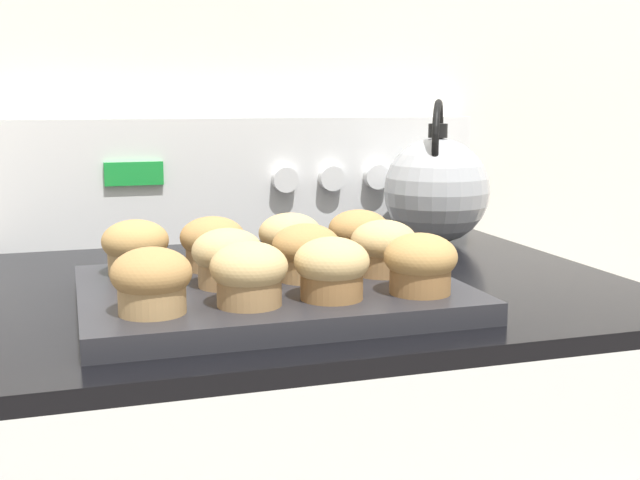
# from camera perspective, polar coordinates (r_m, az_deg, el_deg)

# --- Properties ---
(wall_back) EXTENTS (8.00, 0.05, 2.40)m
(wall_back) POSITION_cam_1_polar(r_m,az_deg,el_deg) (1.26, -6.13, 13.76)
(wall_back) COLOR white
(wall_back) RESTS_ON ground_plane
(control_panel) EXTENTS (0.73, 0.07, 0.18)m
(control_panel) POSITION_cam_1_polar(r_m,az_deg,el_deg) (1.21, -5.36, 4.39)
(control_panel) COLOR white
(control_panel) RESTS_ON stove_range
(muffin_pan) EXTENTS (0.38, 0.30, 0.02)m
(muffin_pan) POSITION_cam_1_polar(r_m,az_deg,el_deg) (0.83, -3.59, -3.79)
(muffin_pan) COLOR #28282D
(muffin_pan) RESTS_ON stove_range
(muffin_r0_c0) EXTENTS (0.07, 0.07, 0.06)m
(muffin_r0_c0) POSITION_cam_1_polar(r_m,az_deg,el_deg) (0.72, -11.89, -2.83)
(muffin_r0_c0) COLOR tan
(muffin_r0_c0) RESTS_ON muffin_pan
(muffin_r0_c1) EXTENTS (0.07, 0.07, 0.06)m
(muffin_r0_c1) POSITION_cam_1_polar(r_m,az_deg,el_deg) (0.73, -5.07, -2.40)
(muffin_r0_c1) COLOR #A37A4C
(muffin_r0_c1) RESTS_ON muffin_pan
(muffin_r0_c2) EXTENTS (0.07, 0.07, 0.06)m
(muffin_r0_c2) POSITION_cam_1_polar(r_m,az_deg,el_deg) (0.75, 0.84, -2.01)
(muffin_r0_c2) COLOR olive
(muffin_r0_c2) RESTS_ON muffin_pan
(muffin_r0_c3) EXTENTS (0.07, 0.07, 0.06)m
(muffin_r0_c3) POSITION_cam_1_polar(r_m,az_deg,el_deg) (0.78, 7.16, -1.66)
(muffin_r0_c3) COLOR olive
(muffin_r0_c3) RESTS_ON muffin_pan
(muffin_r1_c1) EXTENTS (0.07, 0.07, 0.06)m
(muffin_r1_c1) POSITION_cam_1_polar(r_m,az_deg,el_deg) (0.81, -6.60, -1.24)
(muffin_r1_c1) COLOR #A37A4C
(muffin_r1_c1) RESTS_ON muffin_pan
(muffin_r1_c2) EXTENTS (0.07, 0.07, 0.06)m
(muffin_r1_c2) POSITION_cam_1_polar(r_m,az_deg,el_deg) (0.83, -0.99, -0.85)
(muffin_r1_c2) COLOR tan
(muffin_r1_c2) RESTS_ON muffin_pan
(muffin_r1_c3) EXTENTS (0.07, 0.07, 0.06)m
(muffin_r1_c3) POSITION_cam_1_polar(r_m,az_deg,el_deg) (0.86, 4.56, -0.52)
(muffin_r1_c3) COLOR #A37A4C
(muffin_r1_c3) RESTS_ON muffin_pan
(muffin_r2_c0) EXTENTS (0.07, 0.07, 0.06)m
(muffin_r2_c0) POSITION_cam_1_polar(r_m,az_deg,el_deg) (0.88, -12.99, -0.48)
(muffin_r2_c0) COLOR tan
(muffin_r2_c0) RESTS_ON muffin_pan
(muffin_r2_c1) EXTENTS (0.07, 0.07, 0.06)m
(muffin_r2_c1) POSITION_cam_1_polar(r_m,az_deg,el_deg) (0.89, -7.65, -0.21)
(muffin_r2_c1) COLOR #A37A4C
(muffin_r2_c1) RESTS_ON muffin_pan
(muffin_r2_c2) EXTENTS (0.07, 0.07, 0.06)m
(muffin_r2_c2) POSITION_cam_1_polar(r_m,az_deg,el_deg) (0.91, -2.15, 0.10)
(muffin_r2_c2) COLOR #A37A4C
(muffin_r2_c2) RESTS_ON muffin_pan
(muffin_r2_c3) EXTENTS (0.07, 0.07, 0.06)m
(muffin_r2_c3) POSITION_cam_1_polar(r_m,az_deg,el_deg) (0.94, 2.78, 0.38)
(muffin_r2_c3) COLOR tan
(muffin_r2_c3) RESTS_ON muffin_pan
(tea_kettle) EXTENTS (0.15, 0.18, 0.21)m
(tea_kettle) POSITION_cam_1_polar(r_m,az_deg,el_deg) (1.18, 8.28, 3.65)
(tea_kettle) COLOR #ADAFB5
(tea_kettle) RESTS_ON stove_range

